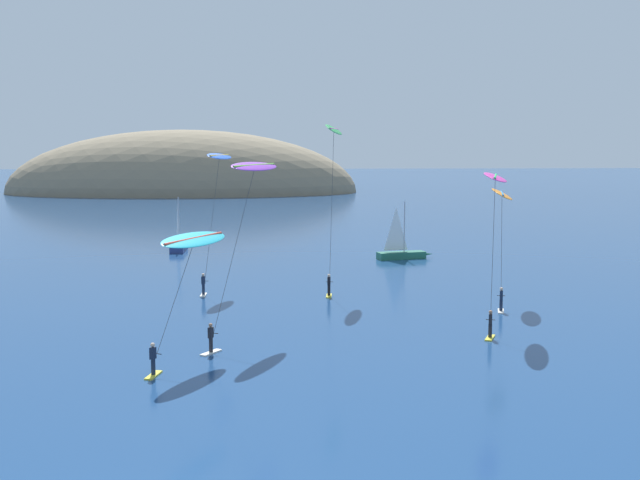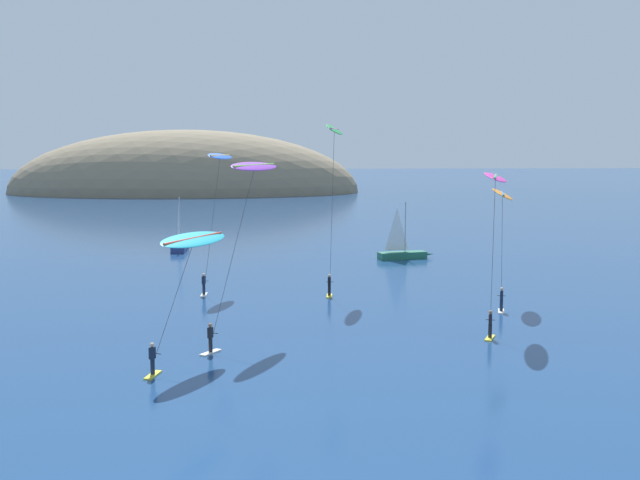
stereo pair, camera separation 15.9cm
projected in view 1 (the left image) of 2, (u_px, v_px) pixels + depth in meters
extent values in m
ellipsoid|color=slate|center=(201.00, 190.00, 187.64)|extent=(69.06, 49.26, 19.11)
ellipsoid|color=#84755B|center=(183.00, 193.00, 177.93)|extent=(77.39, 35.39, 27.78)
cube|color=#23664C|center=(401.00, 255.00, 79.48)|extent=(5.00, 2.52, 0.70)
cone|color=#23664C|center=(423.00, 254.00, 80.18)|extent=(2.26, 1.17, 0.67)
cylinder|color=#B2B2B7|center=(404.00, 227.00, 79.21)|extent=(0.12, 0.12, 5.00)
pyramid|color=white|center=(396.00, 229.00, 78.97)|extent=(1.77, 0.51, 4.25)
cylinder|color=#A5A5AD|center=(396.00, 250.00, 79.23)|extent=(1.77, 0.51, 0.08)
cube|color=navy|center=(179.00, 248.00, 85.19)|extent=(1.41, 4.80, 0.70)
cone|color=navy|center=(181.00, 245.00, 87.57)|extent=(0.67, 2.16, 0.67)
cylinder|color=#B2B2B7|center=(179.00, 221.00, 85.13)|extent=(0.12, 0.12, 5.00)
pyramid|color=white|center=(178.00, 223.00, 84.27)|extent=(0.08, 1.80, 4.25)
cylinder|color=#A5A5AD|center=(178.00, 243.00, 84.52)|extent=(0.08, 1.80, 0.08)
cube|color=yellow|center=(153.00, 375.00, 40.17)|extent=(0.72, 1.55, 0.08)
cylinder|color=#192338|center=(153.00, 367.00, 40.11)|extent=(0.22, 0.22, 0.80)
cube|color=#192338|center=(153.00, 353.00, 40.03)|extent=(0.33, 0.39, 0.60)
sphere|color=beige|center=(153.00, 345.00, 39.97)|extent=(0.22, 0.22, 0.22)
cylinder|color=black|center=(157.00, 354.00, 40.36)|extent=(0.51, 0.28, 0.04)
ellipsoid|color=#23B2C6|center=(194.00, 239.00, 43.05)|extent=(4.09, 6.02, 0.71)
cylinder|color=#DB4C38|center=(194.00, 239.00, 43.04)|extent=(2.64, 5.10, 0.16)
cylinder|color=#333338|center=(176.00, 296.00, 41.71)|extent=(1.67, 3.33, 5.30)
cube|color=silver|center=(211.00, 353.00, 44.43)|extent=(1.17, 1.47, 0.08)
cylinder|color=black|center=(211.00, 345.00, 44.37)|extent=(0.22, 0.22, 0.80)
cube|color=black|center=(211.00, 332.00, 44.29)|extent=(0.32, 0.39, 0.60)
sphere|color=#9E7051|center=(211.00, 325.00, 44.23)|extent=(0.22, 0.22, 0.22)
cylinder|color=black|center=(214.00, 333.00, 44.63)|extent=(0.52, 0.26, 0.04)
ellipsoid|color=purple|center=(255.00, 166.00, 48.62)|extent=(3.61, 5.90, 0.65)
cylinder|color=#7ACC42|center=(255.00, 165.00, 48.62)|extent=(2.39, 5.15, 0.16)
cylinder|color=#333338|center=(235.00, 247.00, 46.63)|extent=(2.27, 5.09, 9.01)
cube|color=yellow|center=(490.00, 338.00, 47.74)|extent=(0.97, 1.53, 0.08)
cylinder|color=black|center=(490.00, 331.00, 47.69)|extent=(0.22, 0.22, 0.80)
cube|color=black|center=(490.00, 319.00, 47.60)|extent=(0.29, 0.38, 0.60)
sphere|color=#9E7051|center=(491.00, 312.00, 47.55)|extent=(0.22, 0.22, 0.22)
cylinder|color=black|center=(491.00, 320.00, 47.95)|extent=(0.54, 0.19, 0.04)
ellipsoid|color=#D62D9E|center=(495.00, 177.00, 50.14)|extent=(3.02, 5.79, 0.72)
cylinder|color=#28D160|center=(495.00, 177.00, 50.14)|extent=(1.64, 5.14, 0.16)
cylinder|color=#333338|center=(493.00, 248.00, 49.05)|extent=(0.97, 3.24, 8.27)
cube|color=silver|center=(204.00, 295.00, 60.87)|extent=(0.44, 1.51, 0.08)
cylinder|color=#192338|center=(203.00, 289.00, 60.81)|extent=(0.22, 0.22, 0.80)
cube|color=#192338|center=(203.00, 280.00, 60.73)|extent=(0.28, 0.38, 0.60)
sphere|color=beige|center=(203.00, 275.00, 60.67)|extent=(0.22, 0.22, 0.22)
cylinder|color=black|center=(205.00, 281.00, 61.08)|extent=(0.54, 0.18, 0.04)
ellipsoid|color=blue|center=(219.00, 156.00, 63.63)|extent=(2.51, 4.76, 0.63)
cylinder|color=gold|center=(219.00, 156.00, 63.63)|extent=(1.28, 4.23, 0.16)
cylinder|color=#333338|center=(212.00, 218.00, 62.36)|extent=(1.02, 3.74, 9.30)
cube|color=yellow|center=(329.00, 296.00, 60.53)|extent=(0.55, 1.53, 0.08)
cylinder|color=black|center=(329.00, 290.00, 60.48)|extent=(0.22, 0.22, 0.80)
cube|color=black|center=(329.00, 281.00, 60.39)|extent=(0.26, 0.37, 0.60)
sphere|color=beige|center=(329.00, 275.00, 60.34)|extent=(0.22, 0.22, 0.22)
cylinder|color=black|center=(330.00, 282.00, 60.75)|extent=(0.55, 0.14, 0.04)
ellipsoid|color=green|center=(334.00, 130.00, 61.79)|extent=(2.18, 5.06, 0.96)
cylinder|color=#D660B7|center=(334.00, 129.00, 61.78)|extent=(1.04, 4.61, 0.16)
cylinder|color=#333338|center=(332.00, 206.00, 61.28)|extent=(0.51, 2.50, 11.37)
cube|color=silver|center=(501.00, 311.00, 55.12)|extent=(0.76, 1.55, 0.08)
cylinder|color=#192338|center=(501.00, 305.00, 55.07)|extent=(0.22, 0.22, 0.80)
cube|color=#192338|center=(501.00, 295.00, 54.98)|extent=(0.28, 0.38, 0.60)
sphere|color=beige|center=(501.00, 289.00, 54.93)|extent=(0.22, 0.22, 0.22)
cylinder|color=black|center=(501.00, 296.00, 55.33)|extent=(0.54, 0.17, 0.04)
ellipsoid|color=orange|center=(502.00, 194.00, 58.29)|extent=(2.66, 4.90, 0.94)
cylinder|color=#0F7FE5|center=(502.00, 194.00, 58.28)|extent=(1.22, 4.33, 0.16)
cylinder|color=#333338|center=(502.00, 244.00, 56.82)|extent=(0.97, 3.81, 6.67)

